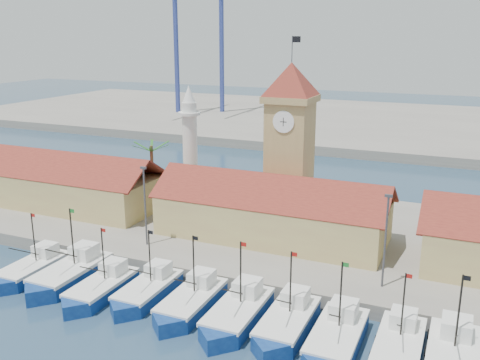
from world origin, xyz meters
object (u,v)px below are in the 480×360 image
at_px(boat_0, 31,270).
at_px(minaret, 190,144).
at_px(boat_5, 236,315).
at_px(clock_tower, 290,139).

height_order(boat_0, minaret, minaret).
height_order(boat_5, minaret, minaret).
bearing_deg(clock_tower, boat_5, -82.38).
relative_size(boat_0, minaret, 0.58).
height_order(clock_tower, minaret, clock_tower).
height_order(boat_5, clock_tower, clock_tower).
distance_m(boat_0, boat_5, 23.31).
height_order(boat_0, boat_5, boat_5).
xyz_separation_m(boat_0, minaret, (5.21, 25.27, 8.99)).
distance_m(boat_5, clock_tower, 25.95).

